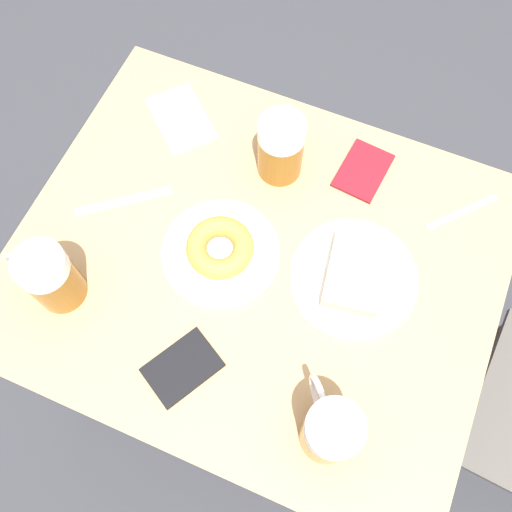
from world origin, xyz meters
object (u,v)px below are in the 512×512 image
object	(u,v)px
beer_mug_left	(49,277)
passport_near_edge	(182,368)
plate_with_cake	(354,276)
fork	(462,212)
plate_with_donut	(220,250)
beer_mug_center	(330,430)
beer_mug_right	(281,147)
napkin_folded	(181,118)
knife	(124,201)
passport_far_edge	(363,171)

from	to	relation	value
beer_mug_left	passport_near_edge	size ratio (longest dim) A/B	0.94
plate_with_cake	fork	bearing A→B (deg)	144.73
plate_with_donut	beer_mug_center	bearing A→B (deg)	51.75
plate_with_donut	beer_mug_center	xyz separation A→B (m)	(0.24, 0.30, 0.05)
beer_mug_center	plate_with_donut	bearing A→B (deg)	-128.25
beer_mug_left	beer_mug_right	world-z (taller)	same
napkin_folded	beer_mug_right	bearing A→B (deg)	83.29
napkin_folded	fork	distance (m)	0.61
beer_mug_left	knife	distance (m)	0.22
plate_with_donut	knife	distance (m)	0.23
plate_with_cake	passport_far_edge	world-z (taller)	plate_with_cake
beer_mug_center	fork	size ratio (longest dim) A/B	1.12
plate_with_cake	passport_far_edge	distance (m)	0.24
passport_far_edge	beer_mug_left	bearing A→B (deg)	-43.22
beer_mug_left	beer_mug_right	bearing A→B (deg)	146.12
beer_mug_left	passport_near_edge	world-z (taller)	beer_mug_left
beer_mug_left	napkin_folded	world-z (taller)	beer_mug_left
beer_mug_right	napkin_folded	xyz separation A→B (m)	(-0.03, -0.24, -0.07)
beer_mug_center	beer_mug_right	xyz separation A→B (m)	(-0.46, -0.27, 0.00)
knife	passport_far_edge	bearing A→B (deg)	121.07
knife	passport_far_edge	size ratio (longest dim) A/B	1.21
napkin_folded	plate_with_cake	bearing A→B (deg)	66.05
beer_mug_left	beer_mug_right	xyz separation A→B (m)	(-0.41, 0.27, 0.00)
plate_with_donut	fork	world-z (taller)	plate_with_donut
plate_with_donut	beer_mug_center	world-z (taller)	beer_mug_center
beer_mug_right	knife	world-z (taller)	beer_mug_right
plate_with_cake	plate_with_donut	world-z (taller)	plate_with_donut
passport_far_edge	napkin_folded	bearing A→B (deg)	-86.07
passport_far_edge	plate_with_donut	bearing A→B (deg)	-34.51
beer_mug_left	knife	bearing A→B (deg)	175.22
plate_with_cake	beer_mug_center	world-z (taller)	beer_mug_center
beer_mug_center	beer_mug_left	bearing A→B (deg)	-95.52
passport_far_edge	knife	bearing A→B (deg)	-58.93
beer_mug_center	beer_mug_right	distance (m)	0.53
beer_mug_right	passport_near_edge	size ratio (longest dim) A/B	0.94
plate_with_donut	passport_near_edge	xyz separation A→B (m)	(0.23, 0.03, -0.02)
plate_with_cake	passport_near_edge	bearing A→B (deg)	-38.79
beer_mug_left	napkin_folded	size ratio (longest dim) A/B	0.78
plate_with_cake	passport_far_edge	xyz separation A→B (m)	(-0.23, -0.06, -0.01)
beer_mug_left	fork	xyz separation A→B (m)	(-0.45, 0.65, -0.07)
plate_with_cake	beer_mug_left	world-z (taller)	beer_mug_left
beer_mug_center	passport_near_edge	world-z (taller)	beer_mug_center
beer_mug_center	passport_far_edge	distance (m)	0.53
beer_mug_left	passport_far_edge	xyz separation A→B (m)	(-0.46, 0.43, -0.07)
plate_with_cake	knife	size ratio (longest dim) A/B	1.48
fork	passport_near_edge	size ratio (longest dim) A/B	0.84
passport_near_edge	beer_mug_center	bearing A→B (deg)	88.15
beer_mug_left	fork	distance (m)	0.79
beer_mug_right	passport_far_edge	size ratio (longest dim) A/B	1.07
plate_with_donut	beer_mug_center	distance (m)	0.38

